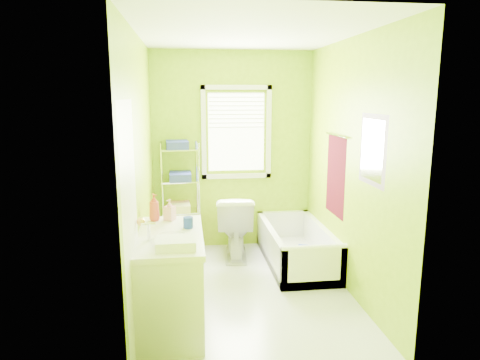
{
  "coord_description": "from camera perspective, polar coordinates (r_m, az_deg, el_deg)",
  "views": [
    {
      "loc": [
        -0.61,
        -4.15,
        2.03
      ],
      "look_at": [
        -0.05,
        0.25,
        1.15
      ],
      "focal_mm": 32.0,
      "sensor_mm": 36.0,
      "label": 1
    }
  ],
  "objects": [
    {
      "name": "vanity",
      "position": [
        3.92,
        -9.22,
        -12.61
      ],
      "size": [
        0.58,
        1.13,
        1.11
      ],
      "color": "silver",
      "rests_on": "ground"
    },
    {
      "name": "toilet",
      "position": [
        5.44,
        -0.65,
        -6.11
      ],
      "size": [
        0.53,
        0.84,
        0.81
      ],
      "primitive_type": "imported",
      "rotation": [
        0.0,
        0.0,
        3.04
      ],
      "color": "white",
      "rests_on": "ground"
    },
    {
      "name": "wire_shelf_unit",
      "position": [
        5.56,
        -7.93,
        -0.71
      ],
      "size": [
        0.5,
        0.4,
        1.47
      ],
      "color": "silver",
      "rests_on": "ground"
    },
    {
      "name": "window",
      "position": [
        5.63,
        -0.48,
        7.01
      ],
      "size": [
        0.92,
        0.05,
        1.22
      ],
      "color": "white",
      "rests_on": "ground"
    },
    {
      "name": "bathtub",
      "position": [
        5.32,
        7.57,
        -9.48
      ],
      "size": [
        0.71,
        1.52,
        0.49
      ],
      "color": "white",
      "rests_on": "ground"
    },
    {
      "name": "door",
      "position": [
        3.35,
        -14.29,
        -7.04
      ],
      "size": [
        0.09,
        0.8,
        2.0
      ],
      "color": "white",
      "rests_on": "ground"
    },
    {
      "name": "ground",
      "position": [
        4.66,
        1.07,
        -14.57
      ],
      "size": [
        2.9,
        2.9,
        0.0
      ],
      "primitive_type": "plane",
      "color": "silver",
      "rests_on": "ground"
    },
    {
      "name": "right_wall_decor",
      "position": [
        4.51,
        14.31,
        1.83
      ],
      "size": [
        0.04,
        1.48,
        1.17
      ],
      "color": "#4A0812",
      "rests_on": "ground"
    },
    {
      "name": "room_envelope",
      "position": [
        4.22,
        1.14,
        4.68
      ],
      "size": [
        2.14,
        2.94,
        2.62
      ],
      "color": "#85AD08",
      "rests_on": "ground"
    }
  ]
}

